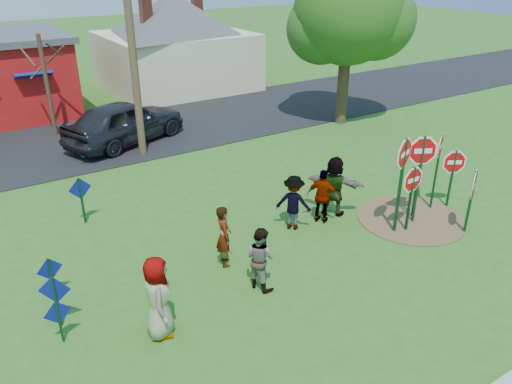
% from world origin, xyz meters
% --- Properties ---
extents(ground, '(120.00, 120.00, 0.00)m').
position_xyz_m(ground, '(0.00, 0.00, 0.00)').
color(ground, '#27611B').
rests_on(ground, ground).
extents(road, '(120.00, 7.50, 0.04)m').
position_xyz_m(road, '(0.00, 11.50, 0.02)').
color(road, black).
rests_on(road, ground).
extents(dirt_patch, '(3.20, 3.20, 0.03)m').
position_xyz_m(dirt_patch, '(4.50, -1.00, 0.01)').
color(dirt_patch, brown).
rests_on(dirt_patch, ground).
extents(cream_house, '(9.40, 9.40, 6.50)m').
position_xyz_m(cream_house, '(5.50, 18.00, 2.92)').
color(cream_house, beige).
rests_on(cream_house, ground).
extents(stop_sign_a, '(1.02, 0.07, 2.12)m').
position_xyz_m(stop_sign_a, '(3.87, -1.38, 1.44)').
color(stop_sign_a, '#103D1C').
rests_on(stop_sign_a, ground).
extents(stop_sign_b, '(0.92, 0.07, 2.64)m').
position_xyz_m(stop_sign_b, '(4.64, -0.93, 1.93)').
color(stop_sign_b, '#103D1C').
rests_on(stop_sign_b, ground).
extents(stop_sign_c, '(1.05, 0.55, 2.86)m').
position_xyz_m(stop_sign_c, '(4.43, -1.13, 1.99)').
color(stop_sign_c, '#103D1C').
rests_on(stop_sign_c, ground).
extents(stop_sign_d, '(0.84, 0.47, 2.56)m').
position_xyz_m(stop_sign_d, '(5.61, -0.82, 1.86)').
color(stop_sign_d, '#103D1C').
rests_on(stop_sign_d, ground).
extents(stop_sign_e, '(0.99, 0.56, 2.07)m').
position_xyz_m(stop_sign_e, '(5.22, -2.37, 1.37)').
color(stop_sign_e, '#103D1C').
rests_on(stop_sign_e, ground).
extents(stop_sign_f, '(0.90, 0.50, 2.01)m').
position_xyz_m(stop_sign_f, '(6.16, -1.00, 1.39)').
color(stop_sign_f, '#103D1C').
rests_on(stop_sign_f, ground).
extents(stop_sign_g, '(1.13, 0.40, 3.00)m').
position_xyz_m(stop_sign_g, '(3.53, -1.25, 2.10)').
color(stop_sign_g, '#103D1C').
rests_on(stop_sign_g, ground).
extents(blue_diamond_a, '(0.56, 0.06, 1.02)m').
position_xyz_m(blue_diamond_a, '(-5.67, -0.77, 0.62)').
color(blue_diamond_a, '#103D1C').
rests_on(blue_diamond_a, ground).
extents(blue_diamond_b, '(0.61, 0.32, 1.26)m').
position_xyz_m(blue_diamond_b, '(-5.58, -0.24, 0.78)').
color(blue_diamond_b, '#103D1C').
rests_on(blue_diamond_b, ground).
extents(blue_diamond_c, '(0.59, 0.11, 1.04)m').
position_xyz_m(blue_diamond_c, '(-5.47, 0.90, 0.64)').
color(blue_diamond_c, '#103D1C').
rests_on(blue_diamond_c, ground).
extents(blue_diamond_d, '(0.68, 0.11, 1.47)m').
position_xyz_m(blue_diamond_d, '(-3.88, 4.11, 0.91)').
color(blue_diamond_d, '#103D1C').
rests_on(blue_diamond_d, ground).
extents(person_a, '(0.84, 1.04, 1.86)m').
position_xyz_m(person_a, '(-3.86, -1.65, 0.93)').
color(person_a, '#3F4694').
rests_on(person_a, ground).
extents(person_b, '(0.56, 0.69, 1.65)m').
position_xyz_m(person_b, '(-1.43, -0.06, 0.83)').
color(person_b, '#277F61').
rests_on(person_b, ground).
extents(person_c, '(0.80, 0.91, 1.60)m').
position_xyz_m(person_c, '(-1.19, -1.37, 0.80)').
color(person_c, brown).
rests_on(person_c, ground).
extents(person_d, '(1.17, 1.20, 1.65)m').
position_xyz_m(person_d, '(1.18, 0.51, 0.83)').
color(person_d, '#2F2E33').
rests_on(person_d, ground).
extents(person_e, '(0.89, 1.03, 1.67)m').
position_xyz_m(person_e, '(2.13, 0.35, 0.83)').
color(person_e, '#4C2C54').
rests_on(person_e, ground).
extents(person_f, '(1.48, 1.72, 1.87)m').
position_xyz_m(person_f, '(2.74, 0.57, 0.94)').
color(person_f, '#1B4B2C').
rests_on(person_f, ground).
extents(suv, '(5.75, 3.94, 1.82)m').
position_xyz_m(suv, '(-0.43, 10.20, 0.95)').
color(suv, '#303035').
rests_on(suv, road).
extents(utility_pole, '(2.18, 0.96, 9.39)m').
position_xyz_m(utility_pole, '(-0.33, 8.60, 4.94)').
color(utility_pole, '#4C3823').
rests_on(utility_pole, ground).
extents(leafy_tree, '(5.32, 4.85, 7.56)m').
position_xyz_m(leafy_tree, '(9.31, 7.55, 4.86)').
color(leafy_tree, '#382819').
rests_on(leafy_tree, ground).
extents(bare_tree_east, '(1.80, 1.80, 4.36)m').
position_xyz_m(bare_tree_east, '(-2.76, 12.89, 2.82)').
color(bare_tree_east, '#382819').
rests_on(bare_tree_east, ground).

